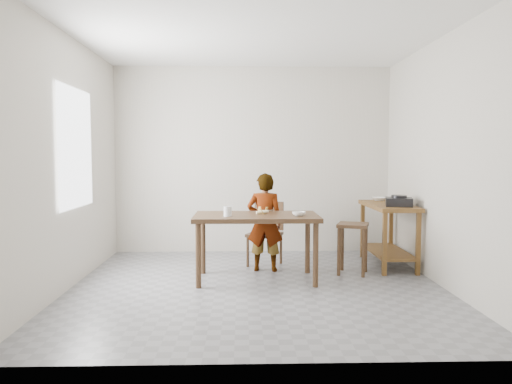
{
  "coord_description": "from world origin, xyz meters",
  "views": [
    {
      "loc": [
        -0.17,
        -5.3,
        1.42
      ],
      "look_at": [
        0.0,
        0.4,
        1.0
      ],
      "focal_mm": 35.0,
      "sensor_mm": 36.0,
      "label": 1
    }
  ],
  "objects_px": {
    "stool": "(353,249)",
    "dining_chair": "(265,234)",
    "prep_counter": "(388,235)",
    "child": "(265,222)",
    "dining_table": "(256,247)"
  },
  "relations": [
    {
      "from": "dining_table",
      "to": "dining_chair",
      "type": "bearing_deg",
      "value": 80.24
    },
    {
      "from": "stool",
      "to": "dining_chair",
      "type": "bearing_deg",
      "value": 154.54
    },
    {
      "from": "dining_chair",
      "to": "stool",
      "type": "bearing_deg",
      "value": -3.56
    },
    {
      "from": "child",
      "to": "dining_table",
      "type": "bearing_deg",
      "value": 83.83
    },
    {
      "from": "prep_counter",
      "to": "dining_chair",
      "type": "relative_size",
      "value": 1.47
    },
    {
      "from": "prep_counter",
      "to": "stool",
      "type": "bearing_deg",
      "value": -141.87
    },
    {
      "from": "prep_counter",
      "to": "child",
      "type": "distance_m",
      "value": 1.63
    },
    {
      "from": "dining_table",
      "to": "dining_chair",
      "type": "height_order",
      "value": "dining_chair"
    },
    {
      "from": "stool",
      "to": "prep_counter",
      "type": "bearing_deg",
      "value": 38.13
    },
    {
      "from": "dining_table",
      "to": "dining_chair",
      "type": "xyz_separation_m",
      "value": [
        0.13,
        0.75,
        0.03
      ]
    },
    {
      "from": "dining_table",
      "to": "child",
      "type": "distance_m",
      "value": 0.52
    },
    {
      "from": "child",
      "to": "stool",
      "type": "distance_m",
      "value": 1.1
    },
    {
      "from": "dining_table",
      "to": "prep_counter",
      "type": "xyz_separation_m",
      "value": [
        1.72,
        0.7,
        0.03
      ]
    },
    {
      "from": "child",
      "to": "stool",
      "type": "relative_size",
      "value": 1.97
    },
    {
      "from": "dining_chair",
      "to": "dining_table",
      "type": "bearing_deg",
      "value": -77.85
    }
  ]
}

